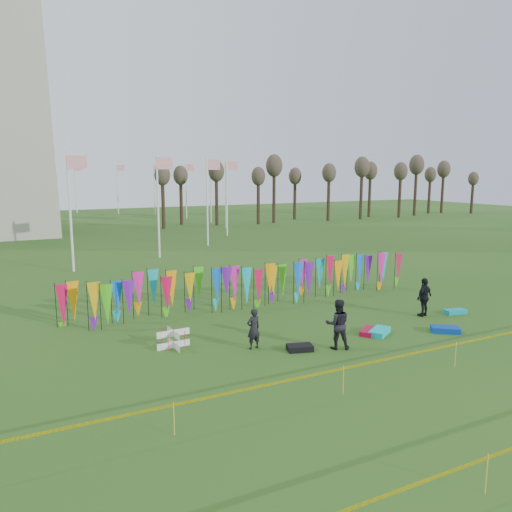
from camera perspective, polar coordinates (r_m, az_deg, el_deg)
name	(u,v)px	position (r m, az deg, el deg)	size (l,w,h in m)	color
ground	(341,355)	(18.92, 9.67, -11.10)	(160.00, 160.00, 0.00)	#234A15
banner_row	(254,281)	(25.03, -0.22, -2.90)	(18.64, 0.64, 2.11)	black
caution_tape_near	(387,360)	(16.57, 14.74, -11.45)	(26.00, 0.02, 0.90)	#E0DB04
tree_line	(340,176)	(72.13, 9.59, 9.06)	(53.92, 1.92, 7.84)	#39291C
box_kite	(174,339)	(19.47, -9.41, -9.34)	(0.67, 0.67, 0.74)	red
person_left	(254,329)	(19.06, -0.29, -8.30)	(0.57, 0.42, 1.57)	black
person_mid	(338,324)	(19.28, 9.32, -7.68)	(0.93, 0.58, 1.92)	black
person_right	(424,297)	(24.49, 18.68, -4.48)	(1.06, 0.60, 1.81)	black
kite_bag_turquoise	(380,332)	(21.46, 13.95, -8.41)	(1.18, 0.59, 0.24)	#0DC9C9
kite_bag_blue	(445,330)	(22.57, 20.82, -7.86)	(1.15, 0.60, 0.24)	#093CA1
kite_bag_red	(369,331)	(21.46, 12.77, -8.41)	(1.09, 0.50, 0.20)	#B90C34
kite_bag_black	(300,348)	(19.14, 5.03, -10.40)	(0.95, 0.55, 0.22)	black
kite_bag_teal	(455,312)	(25.62, 21.82, -5.92)	(1.03, 0.49, 0.20)	#0C9DB0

